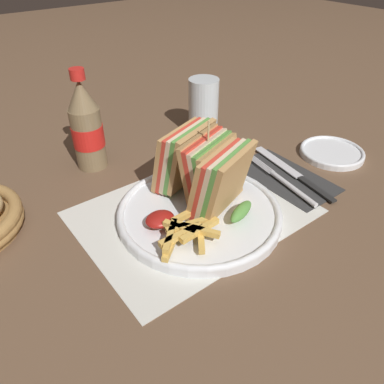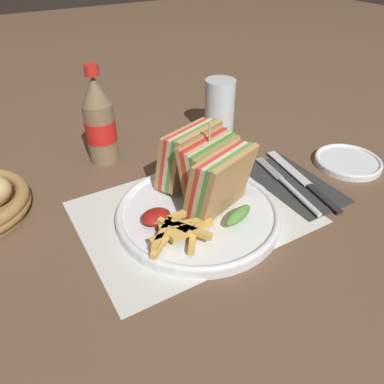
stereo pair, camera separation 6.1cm
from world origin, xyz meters
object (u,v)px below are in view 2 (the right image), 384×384
at_px(coke_bottle_near, 100,122).
at_px(glass_near, 220,108).
at_px(fork, 292,189).
at_px(club_sandwich, 207,171).
at_px(knife, 302,180).
at_px(plate_main, 198,213).
at_px(side_saucer, 348,161).

bearing_deg(coke_bottle_near, glass_near, -5.08).
distance_m(fork, coke_bottle_near, 0.39).
relative_size(fork, glass_near, 1.55).
bearing_deg(club_sandwich, knife, -8.82).
bearing_deg(knife, club_sandwich, 179.96).
xyz_separation_m(plate_main, fork, (0.18, -0.03, -0.00)).
relative_size(plate_main, club_sandwich, 1.33).
distance_m(club_sandwich, side_saucer, 0.33).
bearing_deg(side_saucer, club_sandwich, 174.87).
xyz_separation_m(coke_bottle_near, side_saucer, (0.42, -0.27, -0.08)).
xyz_separation_m(coke_bottle_near, glass_near, (0.27, -0.02, -0.02)).
relative_size(plate_main, side_saucer, 2.06).
bearing_deg(side_saucer, glass_near, 121.47).
height_order(glass_near, side_saucer, glass_near).
distance_m(club_sandwich, fork, 0.17).
height_order(fork, side_saucer, same).
relative_size(plate_main, coke_bottle_near, 1.39).
bearing_deg(plate_main, fork, -8.15).
xyz_separation_m(fork, knife, (0.04, 0.02, -0.00)).
relative_size(plate_main, glass_near, 2.12).
height_order(plate_main, side_saucer, plate_main).
relative_size(club_sandwich, knife, 0.92).
bearing_deg(side_saucer, plate_main, 178.64).
xyz_separation_m(knife, coke_bottle_near, (-0.29, 0.27, 0.08)).
bearing_deg(knife, side_saucer, 9.47).
bearing_deg(club_sandwich, fork, -16.80).
bearing_deg(knife, coke_bottle_near, 145.85).
xyz_separation_m(plate_main, glass_near, (0.20, 0.24, 0.05)).
xyz_separation_m(club_sandwich, glass_near, (0.17, 0.22, -0.01)).
bearing_deg(coke_bottle_near, club_sandwich, -68.38).
bearing_deg(side_saucer, knife, -179.31).
bearing_deg(fork, plate_main, -179.36).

